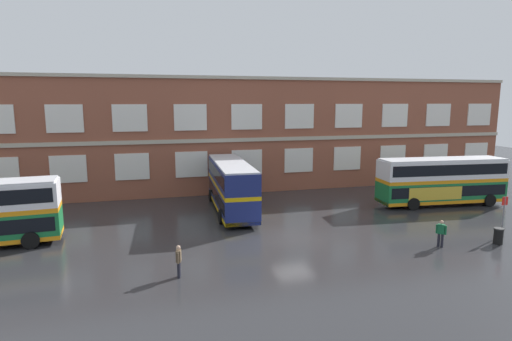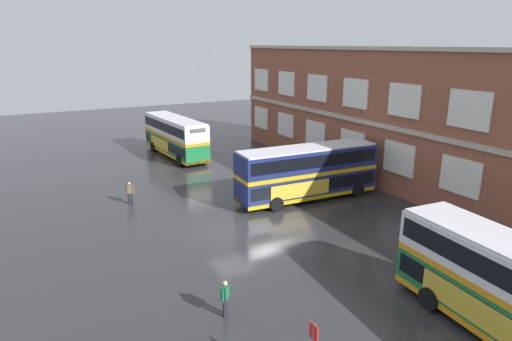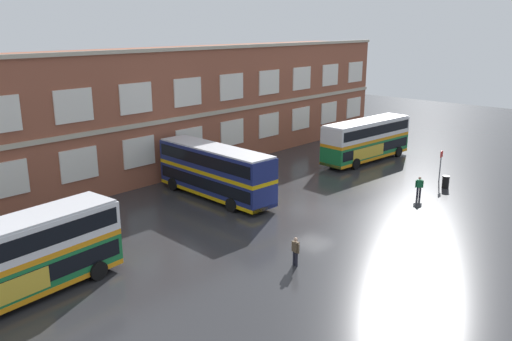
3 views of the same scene
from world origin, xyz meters
TOP-DOWN VIEW (x-y plane):
  - ground_plane at (0.00, 2.00)m, footprint 120.00×120.00m
  - brick_terminal_building at (2.94, 17.98)m, footprint 53.56×8.19m
  - double_decker_near at (-20.23, 3.08)m, footprint 11.17×3.50m
  - double_decker_middle at (-2.63, 7.56)m, footprint 3.30×11.12m
  - waiting_passenger at (-7.90, -4.56)m, footprint 0.32×0.64m
  - second_passenger at (8.09, -4.18)m, footprint 0.49×0.55m

SIDE VIEW (x-z plane):
  - ground_plane at x=0.00m, z-range 0.00..0.00m
  - waiting_passenger at x=-7.90m, z-range 0.08..1.78m
  - second_passenger at x=8.09m, z-range 0.08..1.78m
  - double_decker_near at x=-20.23m, z-range 0.11..4.18m
  - double_decker_middle at x=-2.63m, z-range 0.11..4.18m
  - brick_terminal_building at x=2.94m, z-range -0.15..11.11m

